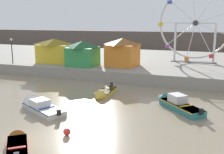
% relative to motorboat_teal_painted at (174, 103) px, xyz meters
% --- Properties ---
extents(ground_plane, '(240.00, 240.00, 0.00)m').
position_rel_motorboat_teal_painted_xyz_m(ground_plane, '(-6.35, -9.16, -0.35)').
color(ground_plane, gray).
extents(quay_promenade, '(110.00, 24.39, 1.27)m').
position_rel_motorboat_teal_painted_xyz_m(quay_promenade, '(-6.35, 18.30, 0.29)').
color(quay_promenade, gray).
rests_on(quay_promenade, ground_plane).
extents(distant_town_skyline, '(140.00, 3.00, 4.40)m').
position_rel_motorboat_teal_painted_xyz_m(distant_town_skyline, '(-6.35, 41.93, 1.85)').
color(distant_town_skyline, '#564C47').
rests_on(distant_town_skyline, ground_plane).
extents(motorboat_teal_painted, '(4.57, 4.70, 1.51)m').
position_rel_motorboat_teal_painted_xyz_m(motorboat_teal_painted, '(0.00, 0.00, 0.00)').
color(motorboat_teal_painted, teal).
rests_on(motorboat_teal_painted, ground_plane).
extents(motorboat_orange_hull, '(3.05, 3.39, 1.01)m').
position_rel_motorboat_teal_painted_xyz_m(motorboat_orange_hull, '(-7.03, -10.08, -0.13)').
color(motorboat_orange_hull, orange).
rests_on(motorboat_orange_hull, ground_plane).
extents(motorboat_mustard_yellow, '(1.22, 4.07, 1.07)m').
position_rel_motorboat_teal_painted_xyz_m(motorboat_mustard_yellow, '(-6.51, 0.98, -0.10)').
color(motorboat_mustard_yellow, gold).
rests_on(motorboat_mustard_yellow, ground_plane).
extents(motorboat_pale_grey, '(5.45, 3.73, 1.42)m').
position_rel_motorboat_teal_painted_xyz_m(motorboat_pale_grey, '(-10.14, -4.10, -0.09)').
color(motorboat_pale_grey, silver).
rests_on(motorboat_pale_grey, ground_plane).
extents(ferris_wheel_white_frame, '(9.66, 1.20, 9.98)m').
position_rel_motorboat_teal_painted_xyz_m(ferris_wheel_white_frame, '(0.19, 16.69, 5.94)').
color(ferris_wheel_white_frame, silver).
rests_on(ferris_wheel_white_frame, quay_promenade).
extents(carnival_booth_green_kiosk, '(3.78, 3.49, 3.09)m').
position_rel_motorboat_teal_painted_xyz_m(carnival_booth_green_kiosk, '(-12.53, 8.74, 2.54)').
color(carnival_booth_green_kiosk, '#33934C').
rests_on(carnival_booth_green_kiosk, quay_promenade).
extents(carnival_booth_yellow_awning, '(4.99, 3.16, 3.20)m').
position_rel_motorboat_teal_painted_xyz_m(carnival_booth_yellow_awning, '(-17.17, 9.67, 2.59)').
color(carnival_booth_yellow_awning, yellow).
rests_on(carnival_booth_yellow_awning, quay_promenade).
extents(carnival_booth_orange_canopy, '(4.01, 4.18, 3.44)m').
position_rel_motorboat_teal_painted_xyz_m(carnival_booth_orange_canopy, '(-7.84, 10.35, 2.72)').
color(carnival_booth_orange_canopy, orange).
rests_on(carnival_booth_orange_canopy, quay_promenade).
extents(promenade_lamp_near, '(0.32, 0.32, 3.31)m').
position_rel_motorboat_teal_painted_xyz_m(promenade_lamp_near, '(-22.06, 7.14, 3.14)').
color(promenade_lamp_near, '#2D2D33').
rests_on(promenade_lamp_near, quay_promenade).
extents(mooring_buoy_orange, '(0.44, 0.44, 0.44)m').
position_rel_motorboat_teal_painted_xyz_m(mooring_buoy_orange, '(-5.31, -7.74, -0.13)').
color(mooring_buoy_orange, red).
rests_on(mooring_buoy_orange, ground_plane).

